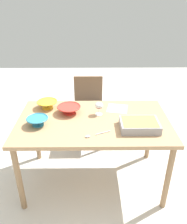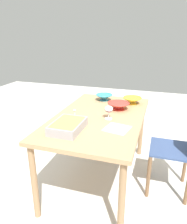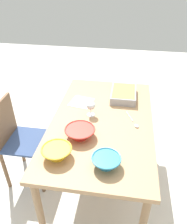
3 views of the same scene
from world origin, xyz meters
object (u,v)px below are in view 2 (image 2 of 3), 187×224
Objects in this scene: dining_table at (99,123)px; napkin at (117,129)px; wine_glass at (109,110)px; mixing_bowl at (132,100)px; serving_bowl at (118,106)px; serving_spoon at (75,112)px; small_bowl at (104,97)px; chair at (179,148)px; casserole_dish at (68,125)px.

dining_table is 0.35m from napkin.
wine_glass reaches higher than mixing_bowl.
serving_bowl is 1.05× the size of serving_spoon.
mixing_bowl reaches higher than small_bowl.
chair is 1.01m from small_bowl.
wine_glass is 0.62× the size of mixing_bowl.
small_bowl is at bearing 19.12° from wine_glass.
small_bowl is 0.88× the size of serving_spoon.
small_bowl and serving_bowl have the same top height.
serving_bowl is at bearing -6.66° from wine_glass.
serving_bowl is (0.29, -0.03, -0.05)m from wine_glass.
dining_table is 0.79m from chair.
serving_spoon is at bearing 160.15° from small_bowl.
wine_glass reaches higher than serving_bowl.
dining_table is at bearing 42.41° from napkin.
casserole_dish reaches higher than serving_spoon.
napkin is at bearing -169.69° from serving_bowl.
small_bowl is (0.56, 0.19, -0.05)m from wine_glass.
chair reaches higher than serving_spoon.
serving_spoon is at bearing 88.69° from dining_table.
chair is 1.08m from casserole_dish.
serving_spoon is 1.10× the size of napkin.
serving_spoon reaches higher than dining_table.
dining_table is 6.16× the size of serving_bowl.
napkin is (-0.25, -0.23, 0.08)m from dining_table.
serving_bowl is (0.18, 0.63, 0.31)m from chair.
serving_spoon is at bearing 62.58° from napkin.
mixing_bowl is 0.90× the size of serving_bowl.
napkin is (-0.75, -0.32, -0.04)m from small_bowl.
chair is (0.06, -0.77, -0.19)m from dining_table.
dining_table is 0.20m from wine_glass.
serving_bowl is (-0.23, 0.11, -0.00)m from mixing_bowl.
mixing_bowl is at bearing -1.85° from napkin.
wine_glass is 0.67× the size of small_bowl.
wine_glass is at bearing -99.63° from serving_spoon.
chair reaches higher than napkin.
wine_glass reaches higher than napkin.
serving_spoon is at bearing 92.74° from chair.
mixing_bowl is at bearing -25.12° from casserole_dish.
chair is at bearing -60.52° from napkin.
small_bowl is 0.97× the size of napkin.
wine_glass is 0.59× the size of serving_spoon.
casserole_dish is 1.73× the size of small_bowl.
casserole_dish and serving_bowl have the same top height.
serving_spoon is at bearing 80.37° from wine_glass.
small_bowl is 0.35m from serving_bowl.
napkin is at bearing -157.17° from small_bowl.
napkin is at bearing -68.39° from casserole_dish.
casserole_dish is at bearing 175.58° from small_bowl.
wine_glass is 0.30m from serving_bowl.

